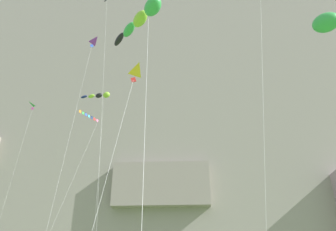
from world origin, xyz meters
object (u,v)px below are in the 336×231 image
(kite_delta_low_left, at_px, (31,119))
(kite_delta_high_right, at_px, (126,88))
(kite_windsock_mid_center, at_px, (99,96))
(kite_banner_mid_left, at_px, (83,135))
(kite_windsock_front_field, at_px, (141,18))
(kite_delta_far_left, at_px, (87,53))

(kite_delta_low_left, distance_m, kite_delta_high_right, 30.24)
(kite_windsock_mid_center, relative_size, kite_banner_mid_left, 1.24)
(kite_delta_low_left, relative_size, kite_delta_high_right, 1.79)
(kite_delta_low_left, distance_m, kite_windsock_front_field, 33.34)
(kite_delta_high_right, bearing_deg, kite_delta_low_left, 126.39)
(kite_delta_low_left, bearing_deg, kite_windsock_front_field, -55.68)
(kite_windsock_front_field, bearing_deg, kite_banner_mid_left, 113.18)
(kite_banner_mid_left, bearing_deg, kite_windsock_mid_center, 86.18)
(kite_delta_low_left, height_order, kite_windsock_front_field, kite_delta_low_left)
(kite_delta_low_left, distance_m, kite_banner_mid_left, 9.95)
(kite_windsock_mid_center, relative_size, kite_windsock_front_field, 1.78)
(kite_delta_high_right, height_order, kite_banner_mid_left, kite_banner_mid_left)
(kite_delta_low_left, xyz_separation_m, kite_delta_high_right, (16.88, -22.89, -10.28))
(kite_windsock_mid_center, bearing_deg, kite_windsock_front_field, -70.49)
(kite_windsock_mid_center, distance_m, kite_banner_mid_left, 8.68)
(kite_banner_mid_left, bearing_deg, kite_windsock_front_field, -66.82)
(kite_windsock_front_field, relative_size, kite_banner_mid_left, 0.70)
(kite_delta_far_left, bearing_deg, kite_windsock_mid_center, 97.10)
(kite_delta_far_left, xyz_separation_m, kite_banner_mid_left, (-1.64, 6.95, -6.26))
(kite_windsock_mid_center, xyz_separation_m, kite_delta_low_left, (-8.57, -0.43, -3.54))
(kite_windsock_mid_center, height_order, kite_banner_mid_left, kite_windsock_mid_center)
(kite_delta_low_left, height_order, kite_delta_high_right, kite_delta_low_left)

